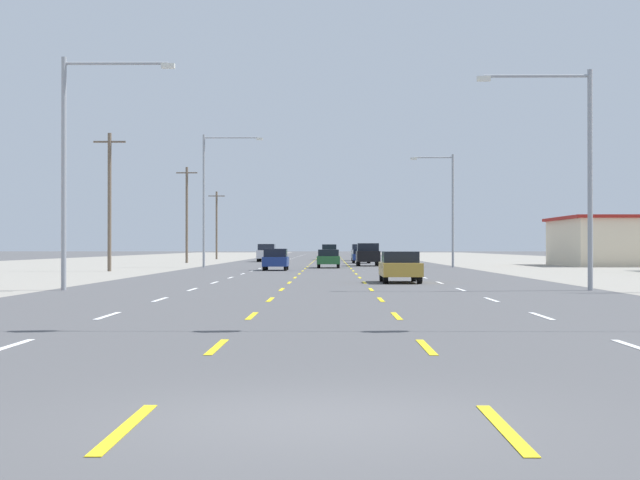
{
  "coord_description": "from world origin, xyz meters",
  "views": [
    {
      "loc": [
        0.14,
        -9.79,
        1.68
      ],
      "look_at": [
        -0.77,
        82.28,
        2.3
      ],
      "focal_mm": 56.43,
      "sensor_mm": 36.0,
      "label": 1
    }
  ],
  "objects_px": {
    "suv_center_turn_distant_a": "(329,252)",
    "sedan_inner_right_nearest": "(400,266)",
    "sedan_inner_right_far": "(361,256)",
    "streetlight_left_row_1": "(210,190)",
    "streetlight_right_row_1": "(449,202)",
    "sedan_center_turn_mid": "(328,258)",
    "streetlight_right_row_0": "(577,160)",
    "suv_far_left_farther": "(267,253)",
    "hatchback_inner_left_near": "(276,259)",
    "suv_inner_right_midfar": "(368,254)",
    "streetlight_left_row_0": "(76,153)",
    "suv_inner_right_farthest": "(360,252)"
  },
  "relations": [
    {
      "from": "sedan_inner_right_far",
      "to": "streetlight_left_row_0",
      "type": "xyz_separation_m",
      "value": [
        -12.98,
        -63.77,
        4.54
      ]
    },
    {
      "from": "suv_inner_right_midfar",
      "to": "suv_far_left_farther",
      "type": "xyz_separation_m",
      "value": [
        -10.38,
        24.16,
        0.0
      ]
    },
    {
      "from": "suv_inner_right_farthest",
      "to": "hatchback_inner_left_near",
      "type": "bearing_deg",
      "value": -98.64
    },
    {
      "from": "streetlight_right_row_1",
      "to": "streetlight_left_row_0",
      "type": "bearing_deg",
      "value": -114.33
    },
    {
      "from": "hatchback_inner_left_near",
      "to": "streetlight_right_row_1",
      "type": "height_order",
      "value": "streetlight_right_row_1"
    },
    {
      "from": "suv_inner_right_midfar",
      "to": "suv_center_turn_distant_a",
      "type": "relative_size",
      "value": 1.0
    },
    {
      "from": "suv_inner_right_farthest",
      "to": "streetlight_right_row_1",
      "type": "bearing_deg",
      "value": -80.97
    },
    {
      "from": "suv_far_left_farther",
      "to": "suv_center_turn_distant_a",
      "type": "xyz_separation_m",
      "value": [
        6.98,
        17.53,
        0.0
      ]
    },
    {
      "from": "suv_far_left_farther",
      "to": "streetlight_left_row_1",
      "type": "xyz_separation_m",
      "value": [
        -2.73,
        -30.25,
        5.27
      ]
    },
    {
      "from": "suv_center_turn_distant_a",
      "to": "suv_inner_right_farthest",
      "type": "bearing_deg",
      "value": -68.78
    },
    {
      "from": "suv_far_left_farther",
      "to": "streetlight_left_row_1",
      "type": "relative_size",
      "value": 0.45
    },
    {
      "from": "sedan_inner_right_nearest",
      "to": "streetlight_left_row_1",
      "type": "distance_m",
      "value": 37.55
    },
    {
      "from": "streetlight_right_row_0",
      "to": "streetlight_right_row_1",
      "type": "relative_size",
      "value": 0.92
    },
    {
      "from": "suv_inner_right_midfar",
      "to": "streetlight_left_row_0",
      "type": "relative_size",
      "value": 0.54
    },
    {
      "from": "hatchback_inner_left_near",
      "to": "suv_far_left_farther",
      "type": "relative_size",
      "value": 0.8
    },
    {
      "from": "sedan_inner_right_nearest",
      "to": "suv_inner_right_farthest",
      "type": "xyz_separation_m",
      "value": [
        0.28,
        73.13,
        0.27
      ]
    },
    {
      "from": "sedan_inner_right_nearest",
      "to": "suv_inner_right_midfar",
      "type": "xyz_separation_m",
      "value": [
        0.03,
        40.85,
        0.27
      ]
    },
    {
      "from": "suv_inner_right_farthest",
      "to": "streetlight_right_row_1",
      "type": "height_order",
      "value": "streetlight_right_row_1"
    },
    {
      "from": "hatchback_inner_left_near",
      "to": "sedan_center_turn_mid",
      "type": "xyz_separation_m",
      "value": [
        3.74,
        8.46,
        -0.03
      ]
    },
    {
      "from": "suv_inner_right_farthest",
      "to": "suv_center_turn_distant_a",
      "type": "height_order",
      "value": "same"
    },
    {
      "from": "streetlight_left_row_0",
      "to": "streetlight_right_row_0",
      "type": "relative_size",
      "value": 1.06
    },
    {
      "from": "sedan_inner_right_nearest",
      "to": "hatchback_inner_left_near",
      "type": "xyz_separation_m",
      "value": [
        -7.14,
        24.27,
        0.03
      ]
    },
    {
      "from": "suv_inner_right_midfar",
      "to": "streetlight_right_row_0",
      "type": "height_order",
      "value": "streetlight_right_row_0"
    },
    {
      "from": "hatchback_inner_left_near",
      "to": "sedan_center_turn_mid",
      "type": "relative_size",
      "value": 0.87
    },
    {
      "from": "sedan_inner_right_far",
      "to": "streetlight_right_row_0",
      "type": "xyz_separation_m",
      "value": [
        6.31,
        -63.77,
        4.28
      ]
    },
    {
      "from": "hatchback_inner_left_near",
      "to": "sedan_inner_right_far",
      "type": "height_order",
      "value": "hatchback_inner_left_near"
    },
    {
      "from": "hatchback_inner_left_near",
      "to": "suv_inner_right_farthest",
      "type": "bearing_deg",
      "value": 81.36
    },
    {
      "from": "hatchback_inner_left_near",
      "to": "sedan_center_turn_mid",
      "type": "bearing_deg",
      "value": 66.17
    },
    {
      "from": "sedan_center_turn_mid",
      "to": "streetlight_right_row_0",
      "type": "height_order",
      "value": "streetlight_right_row_0"
    },
    {
      "from": "sedan_inner_right_far",
      "to": "hatchback_inner_left_near",
      "type": "bearing_deg",
      "value": -102.7
    },
    {
      "from": "sedan_inner_right_far",
      "to": "suv_inner_right_midfar",
      "type": "bearing_deg",
      "value": -89.48
    },
    {
      "from": "hatchback_inner_left_near",
      "to": "streetlight_right_row_1",
      "type": "xyz_separation_m",
      "value": [
        13.52,
        10.49,
        4.51
      ]
    },
    {
      "from": "sedan_inner_right_far",
      "to": "suv_center_turn_distant_a",
      "type": "bearing_deg",
      "value": 96.88
    },
    {
      "from": "sedan_inner_right_far",
      "to": "streetlight_left_row_0",
      "type": "bearing_deg",
      "value": -101.51
    },
    {
      "from": "streetlight_right_row_0",
      "to": "streetlight_right_row_1",
      "type": "distance_m",
      "value": 43.06
    },
    {
      "from": "suv_center_turn_distant_a",
      "to": "streetlight_right_row_1",
      "type": "relative_size",
      "value": 0.53
    },
    {
      "from": "hatchback_inner_left_near",
      "to": "suv_inner_right_midfar",
      "type": "height_order",
      "value": "suv_inner_right_midfar"
    },
    {
      "from": "sedan_inner_right_nearest",
      "to": "streetlight_left_row_1",
      "type": "bearing_deg",
      "value": 110.62
    },
    {
      "from": "suv_inner_right_midfar",
      "to": "sedan_inner_right_far",
      "type": "bearing_deg",
      "value": 90.52
    },
    {
      "from": "suv_center_turn_distant_a",
      "to": "sedan_inner_right_nearest",
      "type": "bearing_deg",
      "value": -87.66
    },
    {
      "from": "suv_inner_right_midfar",
      "to": "hatchback_inner_left_near",
      "type": "bearing_deg",
      "value": -113.37
    },
    {
      "from": "suv_center_turn_distant_a",
      "to": "suv_inner_right_midfar",
      "type": "bearing_deg",
      "value": -85.34
    },
    {
      "from": "sedan_inner_right_far",
      "to": "streetlight_left_row_1",
      "type": "bearing_deg",
      "value": -122.06
    },
    {
      "from": "sedan_inner_right_nearest",
      "to": "suv_inner_right_midfar",
      "type": "relative_size",
      "value": 0.92
    },
    {
      "from": "streetlight_left_row_1",
      "to": "suv_inner_right_midfar",
      "type": "bearing_deg",
      "value": 24.94
    },
    {
      "from": "suv_inner_right_midfar",
      "to": "suv_center_turn_distant_a",
      "type": "height_order",
      "value": "same"
    },
    {
      "from": "sedan_center_turn_mid",
      "to": "streetlight_left_row_1",
      "type": "relative_size",
      "value": 0.42
    },
    {
      "from": "sedan_inner_right_nearest",
      "to": "suv_center_turn_distant_a",
      "type": "distance_m",
      "value": 82.61
    },
    {
      "from": "sedan_center_turn_mid",
      "to": "suv_center_turn_distant_a",
      "type": "relative_size",
      "value": 0.92
    },
    {
      "from": "suv_inner_right_farthest",
      "to": "suv_center_turn_distant_a",
      "type": "xyz_separation_m",
      "value": [
        -3.66,
        9.41,
        0.0
      ]
    }
  ]
}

